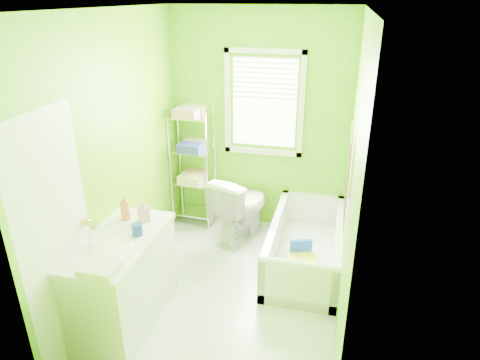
% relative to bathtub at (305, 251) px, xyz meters
% --- Properties ---
extents(ground, '(2.90, 2.90, 0.00)m').
position_rel_bathtub_xyz_m(ground, '(-0.68, -0.64, -0.16)').
color(ground, silver).
rests_on(ground, ground).
extents(room_envelope, '(2.14, 2.94, 2.62)m').
position_rel_bathtub_xyz_m(room_envelope, '(-0.68, -0.64, 1.38)').
color(room_envelope, '#64B008').
rests_on(room_envelope, ground).
extents(window, '(0.92, 0.05, 1.22)m').
position_rel_bathtub_xyz_m(window, '(-0.63, 0.79, 1.45)').
color(window, white).
rests_on(window, ground).
extents(door, '(0.09, 0.80, 2.00)m').
position_rel_bathtub_xyz_m(door, '(-1.72, -1.64, 0.84)').
color(door, white).
rests_on(door, ground).
extents(right_wall_decor, '(0.04, 1.48, 1.17)m').
position_rel_bathtub_xyz_m(right_wall_decor, '(0.36, -0.66, 1.16)').
color(right_wall_decor, '#42070D').
rests_on(right_wall_decor, ground).
extents(bathtub, '(0.74, 1.59, 0.51)m').
position_rel_bathtub_xyz_m(bathtub, '(0.00, 0.00, 0.00)').
color(bathtub, white).
rests_on(bathtub, ground).
extents(toilet, '(0.70, 0.91, 0.82)m').
position_rel_bathtub_xyz_m(toilet, '(-0.80, 0.37, 0.25)').
color(toilet, white).
rests_on(toilet, ground).
extents(vanity, '(0.57, 1.12, 1.07)m').
position_rel_bathtub_xyz_m(vanity, '(-1.46, -1.26, 0.28)').
color(vanity, silver).
rests_on(vanity, ground).
extents(wire_shelf_unit, '(0.52, 0.41, 1.50)m').
position_rel_bathtub_xyz_m(wire_shelf_unit, '(-1.45, 0.63, 0.75)').
color(wire_shelf_unit, silver).
rests_on(wire_shelf_unit, ground).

